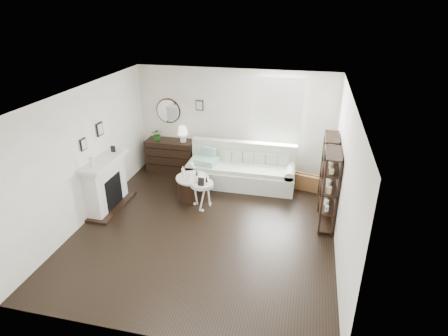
% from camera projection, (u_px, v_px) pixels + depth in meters
% --- Properties ---
extents(room, '(5.50, 5.50, 5.50)m').
position_uv_depth(room, '(264.00, 116.00, 9.14)').
color(room, black).
rests_on(room, ground).
extents(fireplace, '(0.50, 1.40, 1.84)m').
position_uv_depth(fireplace, '(106.00, 185.00, 8.07)').
color(fireplace, silver).
rests_on(fireplace, ground).
extents(shelf_unit_far, '(0.30, 0.80, 1.60)m').
position_uv_depth(shelf_unit_far, '(328.00, 171.00, 8.12)').
color(shelf_unit_far, black).
rests_on(shelf_unit_far, ground).
extents(shelf_unit_near, '(0.30, 0.80, 1.60)m').
position_uv_depth(shelf_unit_near, '(329.00, 190.00, 7.33)').
color(shelf_unit_near, black).
rests_on(shelf_unit_near, ground).
extents(sofa, '(2.61, 0.90, 1.01)m').
position_uv_depth(sofa, '(241.00, 171.00, 9.20)').
color(sofa, beige).
rests_on(sofa, ground).
extents(quilt, '(0.64, 0.56, 0.14)m').
position_uv_depth(quilt, '(206.00, 161.00, 9.15)').
color(quilt, '#279061').
rests_on(quilt, sofa).
extents(suitcase, '(0.62, 0.32, 0.39)m').
position_uv_depth(suitcase, '(307.00, 182.00, 8.96)').
color(suitcase, brown).
rests_on(suitcase, ground).
extents(dresser, '(1.25, 0.54, 0.83)m').
position_uv_depth(dresser, '(171.00, 155.00, 9.91)').
color(dresser, black).
rests_on(dresser, ground).
extents(table_lamp, '(0.33, 0.33, 0.42)m').
position_uv_depth(table_lamp, '(183.00, 134.00, 9.58)').
color(table_lamp, beige).
rests_on(table_lamp, dresser).
extents(potted_plant, '(0.36, 0.34, 0.33)m').
position_uv_depth(potted_plant, '(157.00, 134.00, 9.69)').
color(potted_plant, '#1E5418').
rests_on(potted_plant, dresser).
extents(drum_table, '(0.75, 0.75, 0.52)m').
position_uv_depth(drum_table, '(193.00, 187.00, 8.58)').
color(drum_table, black).
rests_on(drum_table, ground).
extents(pedestal_table, '(0.50, 0.50, 0.61)m').
position_uv_depth(pedestal_table, '(202.00, 185.00, 8.05)').
color(pedestal_table, white).
rests_on(pedestal_table, ground).
extents(eiffel_drum, '(0.13, 0.13, 0.19)m').
position_uv_depth(eiffel_drum, '(196.00, 173.00, 8.46)').
color(eiffel_drum, black).
rests_on(eiffel_drum, drum_table).
extents(bottle_drum, '(0.07, 0.07, 0.29)m').
position_uv_depth(bottle_drum, '(183.00, 172.00, 8.37)').
color(bottle_drum, silver).
rests_on(bottle_drum, drum_table).
extents(card_frame_drum, '(0.15, 0.07, 0.19)m').
position_uv_depth(card_frame_drum, '(187.00, 177.00, 8.27)').
color(card_frame_drum, white).
rests_on(card_frame_drum, drum_table).
extents(eiffel_ped, '(0.14, 0.14, 0.20)m').
position_uv_depth(eiffel_ped, '(207.00, 178.00, 8.00)').
color(eiffel_ped, black).
rests_on(eiffel_ped, pedestal_table).
extents(flask_ped, '(0.15, 0.15, 0.28)m').
position_uv_depth(flask_ped, '(198.00, 176.00, 8.01)').
color(flask_ped, silver).
rests_on(flask_ped, pedestal_table).
extents(card_frame_ped, '(0.14, 0.06, 0.18)m').
position_uv_depth(card_frame_ped, '(201.00, 182.00, 7.87)').
color(card_frame_ped, black).
rests_on(card_frame_ped, pedestal_table).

